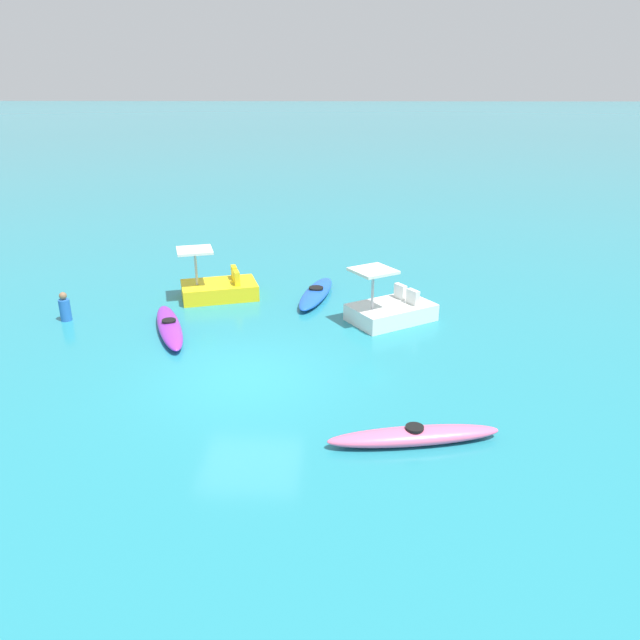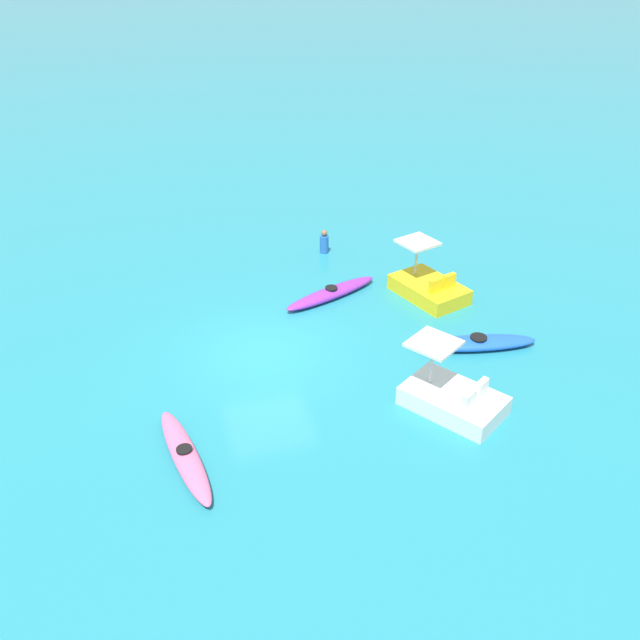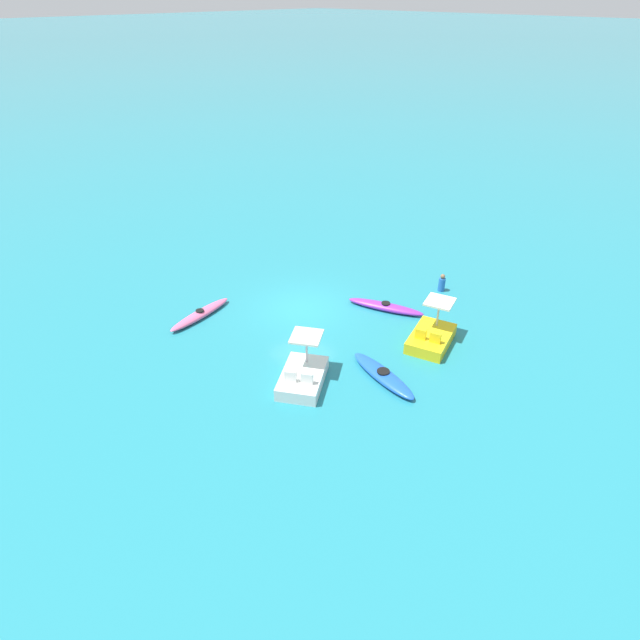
% 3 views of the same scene
% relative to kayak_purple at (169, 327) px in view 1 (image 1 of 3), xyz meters
% --- Properties ---
extents(ground_plane, '(600.00, 600.00, 0.00)m').
position_rel_kayak_purple_xyz_m(ground_plane, '(2.75, 2.64, -0.16)').
color(ground_plane, teal).
extents(kayak_purple, '(3.51, 1.88, 0.37)m').
position_rel_kayak_purple_xyz_m(kayak_purple, '(0.00, 0.00, 0.00)').
color(kayak_purple, purple).
rests_on(kayak_purple, ground_plane).
extents(kayak_blue, '(3.43, 1.37, 0.37)m').
position_rel_kayak_purple_xyz_m(kayak_blue, '(-3.11, 4.00, 0.00)').
color(kayak_blue, blue).
rests_on(kayak_blue, ground_plane).
extents(kayak_pink, '(1.13, 3.47, 0.37)m').
position_rel_kayak_purple_xyz_m(kayak_pink, '(5.41, 6.33, -0.00)').
color(kayak_pink, pink).
rests_on(kayak_pink, ground_plane).
extents(pedal_boat_yellow, '(2.16, 2.74, 1.68)m').
position_rel_kayak_purple_xyz_m(pedal_boat_yellow, '(-3.03, 0.80, 0.17)').
color(pedal_boat_yellow, yellow).
rests_on(pedal_boat_yellow, ground_plane).
extents(pedal_boat_white, '(2.57, 2.83, 1.68)m').
position_rel_kayak_purple_xyz_m(pedal_boat_white, '(-1.18, 6.30, 0.17)').
color(pedal_boat_white, white).
rests_on(pedal_boat_white, ground_plane).
extents(person_near_shore, '(0.45, 0.45, 0.88)m').
position_rel_kayak_purple_xyz_m(person_near_shore, '(-0.76, -3.32, 0.22)').
color(person_near_shore, blue).
rests_on(person_near_shore, ground_plane).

